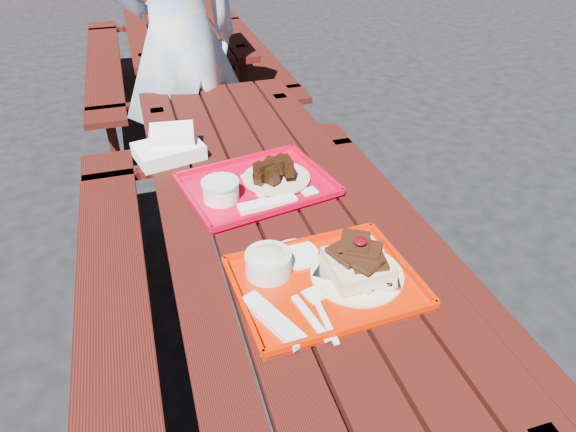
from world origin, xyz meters
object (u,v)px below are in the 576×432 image
object	(u,v)px
near_tray	(322,271)
far_tray	(256,184)
picnic_table_far	(177,39)
picnic_table_near	(276,253)
person	(180,41)

from	to	relation	value
near_tray	far_tray	bearing A→B (deg)	96.15
picnic_table_far	near_tray	distance (m)	3.19
picnic_table_near	picnic_table_far	bearing A→B (deg)	90.00
near_tray	picnic_table_near	bearing A→B (deg)	93.54
far_tray	picnic_table_near	bearing A→B (deg)	-76.34
near_tray	far_tray	xyz separation A→B (m)	(-0.06, 0.52, -0.01)
near_tray	person	distance (m)	1.71
far_tray	person	size ratio (longest dim) A/B	0.29
far_tray	person	distance (m)	1.20
picnic_table_near	person	distance (m)	1.37
near_tray	far_tray	size ratio (longest dim) A/B	0.90
picnic_table_far	near_tray	xyz separation A→B (m)	(0.02, -3.18, 0.23)
picnic_table_far	person	xyz separation A→B (m)	(-0.13, -1.49, 0.40)
picnic_table_far	far_tray	size ratio (longest dim) A/B	4.31
near_tray	person	world-z (taller)	person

